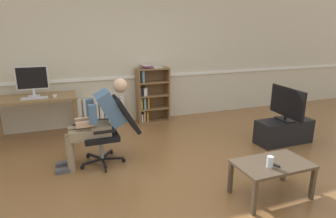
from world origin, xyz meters
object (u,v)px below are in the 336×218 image
radiator (102,112)px  tv_stand (284,131)px  tv_screen (287,103)px  coffee_table (272,167)px  keyboard (35,98)px  spare_remote (273,164)px  imac_monitor (32,79)px  bookshelf (151,94)px  drinking_glass (270,162)px  office_chair (112,127)px  computer_desk (35,103)px  computer_mouse (55,96)px  person_seated (98,120)px

radiator → tv_stand: 3.37m
tv_screen → coffee_table: bearing=138.5°
keyboard → spare_remote: keyboard is taller
imac_monitor → radiator: size_ratio=0.56×
bookshelf → drinking_glass: size_ratio=9.52×
keyboard → office_chair: 1.58m
bookshelf → drinking_glass: bearing=-83.7°
imac_monitor → office_chair: imac_monitor is taller
office_chair → tv_stand: office_chair is taller
computer_desk → imac_monitor: bearing=93.0°
keyboard → drinking_glass: size_ratio=3.24×
imac_monitor → tv_stand: imac_monitor is taller
bookshelf → office_chair: bearing=-123.5°
tv_stand → radiator: bearing=143.7°
computer_desk → spare_remote: (2.54, -2.86, -0.23)m
imac_monitor → tv_stand: size_ratio=0.53×
tv_stand → spare_remote: (-1.31, -1.25, 0.22)m
drinking_glass → spare_remote: drinking_glass is taller
radiator → imac_monitor: bearing=-164.6°
keyboard → radiator: 1.33m
office_chair → spare_remote: office_chair is taller
tv_stand → spare_remote: bearing=-136.4°
computer_desk → bookshelf: (2.12, 0.29, -0.09)m
keyboard → bookshelf: 2.15m
keyboard → computer_mouse: computer_mouse is taller
computer_desk → office_chair: (1.06, -1.30, -0.14)m
person_seated → radiator: bearing=170.7°
office_chair → coffee_table: size_ratio=1.13×
bookshelf → radiator: size_ratio=1.32×
keyboard → computer_mouse: bearing=3.7°
radiator → computer_desk: bearing=-161.0°
spare_remote → person_seated: bearing=120.2°
tv_stand → person_seated: bearing=174.2°
computer_mouse → person_seated: (0.55, -1.18, -0.13)m
keyboard → tv_stand: keyboard is taller
bookshelf → person_seated: bearing=-127.8°
computer_desk → imac_monitor: size_ratio=2.64×
office_chair → radiator: bearing=176.9°
computer_desk → coffee_table: computer_desk is taller
person_seated → drinking_glass: size_ratio=9.68×
radiator → coffee_table: radiator is taller
computer_mouse → radiator: bearing=32.3°
coffee_table → spare_remote: 0.08m
computer_desk → computer_mouse: size_ratio=13.33×
radiator → office_chair: size_ratio=0.95×
keyboard → person_seated: (0.86, -1.16, -0.12)m
person_seated → spare_remote: size_ratio=8.01×
office_chair → coffee_table: 2.14m
imac_monitor → drinking_glass: bearing=-50.2°
radiator → drinking_glass: 3.54m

